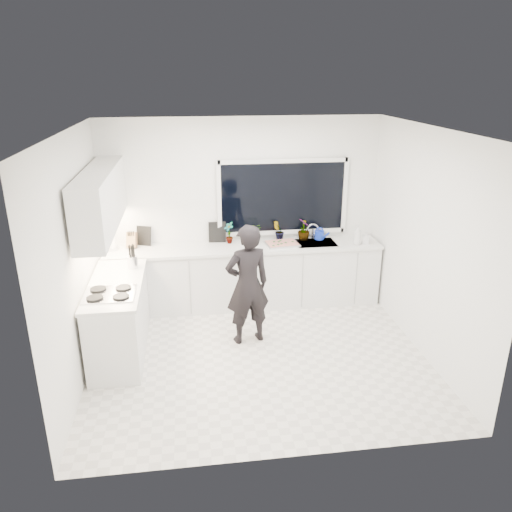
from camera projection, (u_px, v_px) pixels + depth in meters
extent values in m
cube|color=beige|center=(259.00, 356.00, 6.13)|extent=(4.00, 3.50, 0.02)
cube|color=white|center=(242.00, 211.00, 7.29)|extent=(4.00, 0.02, 2.70)
cube|color=white|center=(75.00, 260.00, 5.40)|extent=(0.02, 3.50, 2.70)
cube|color=white|center=(426.00, 244.00, 5.91)|extent=(0.02, 3.50, 2.70)
cube|color=white|center=(259.00, 129.00, 5.18)|extent=(4.00, 3.50, 0.02)
cube|color=black|center=(283.00, 197.00, 7.26)|extent=(1.80, 0.02, 1.00)
cube|color=white|center=(245.00, 277.00, 7.32)|extent=(3.92, 0.58, 0.88)
cube|color=white|center=(119.00, 318.00, 6.08)|extent=(0.58, 1.60, 0.88)
cube|color=silver|center=(244.00, 247.00, 7.15)|extent=(3.94, 0.62, 0.04)
cube|color=silver|center=(116.00, 284.00, 5.92)|extent=(0.62, 1.60, 0.04)
cube|color=white|center=(101.00, 199.00, 5.90)|extent=(0.34, 2.10, 0.70)
cube|color=silver|center=(316.00, 246.00, 7.30)|extent=(0.58, 0.42, 0.14)
cylinder|color=silver|center=(313.00, 231.00, 7.43)|extent=(0.03, 0.03, 0.22)
cube|color=black|center=(109.00, 293.00, 5.58)|extent=(0.56, 0.48, 0.03)
imported|color=black|center=(247.00, 285.00, 6.20)|extent=(0.64, 0.49, 1.56)
cube|color=silver|center=(282.00, 244.00, 7.19)|extent=(0.51, 0.40, 0.03)
cube|color=red|center=(282.00, 243.00, 7.18)|extent=(0.46, 0.36, 0.01)
cylinder|color=#132EB4|center=(319.00, 235.00, 7.42)|extent=(0.17, 0.17, 0.13)
cylinder|color=white|center=(112.00, 241.00, 6.96)|extent=(0.13, 0.13, 0.26)
cube|color=brown|center=(132.00, 240.00, 7.04)|extent=(0.15, 0.13, 0.22)
cylinder|color=silver|center=(133.00, 262.00, 6.33)|extent=(0.15, 0.15, 0.16)
cube|color=black|center=(144.00, 236.00, 7.14)|extent=(0.21, 0.10, 0.28)
cube|color=black|center=(217.00, 232.00, 7.27)|extent=(0.25, 0.04, 0.30)
imported|color=#26662D|center=(229.00, 233.00, 7.22)|extent=(0.18, 0.20, 0.32)
imported|color=#26662D|center=(252.00, 233.00, 7.27)|extent=(0.27, 0.24, 0.29)
imported|color=#26662D|center=(279.00, 231.00, 7.31)|extent=(0.20, 0.18, 0.30)
imported|color=#26662D|center=(304.00, 230.00, 7.36)|extent=(0.18, 0.18, 0.32)
imported|color=#D8BF66|center=(358.00, 235.00, 7.17)|extent=(0.15, 0.15, 0.29)
imported|color=#D8BF66|center=(366.00, 238.00, 7.20)|extent=(0.12, 0.12, 0.19)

